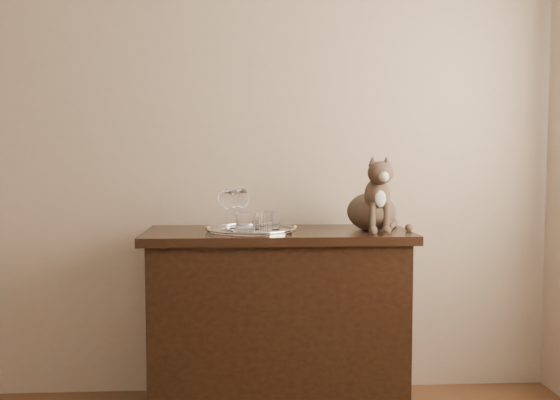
% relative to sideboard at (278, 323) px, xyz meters
% --- Properties ---
extents(wall_back, '(4.00, 0.10, 2.70)m').
position_rel_sideboard_xyz_m(wall_back, '(-0.60, 0.31, 0.93)').
color(wall_back, '#C3AC92').
rests_on(wall_back, ground).
extents(sideboard, '(1.20, 0.50, 0.85)m').
position_rel_sideboard_xyz_m(sideboard, '(0.00, 0.00, 0.00)').
color(sideboard, black).
rests_on(sideboard, ground).
extents(tray, '(0.40, 0.40, 0.01)m').
position_rel_sideboard_xyz_m(tray, '(-0.12, -0.03, 0.43)').
color(tray, silver).
rests_on(tray, sideboard).
extents(wine_glass_a, '(0.07, 0.07, 0.18)m').
position_rel_sideboard_xyz_m(wine_glass_a, '(-0.19, 0.02, 0.52)').
color(wine_glass_a, silver).
rests_on(wine_glass_a, tray).
extents(wine_glass_c, '(0.07, 0.07, 0.18)m').
position_rel_sideboard_xyz_m(wine_glass_c, '(-0.23, -0.08, 0.53)').
color(wine_glass_c, silver).
rests_on(wine_glass_c, tray).
extents(wine_glass_d, '(0.07, 0.07, 0.19)m').
position_rel_sideboard_xyz_m(wine_glass_d, '(-0.16, -0.04, 0.53)').
color(wine_glass_d, white).
rests_on(wine_glass_d, tray).
extents(tumbler_a, '(0.08, 0.08, 0.09)m').
position_rel_sideboard_xyz_m(tumbler_a, '(-0.07, -0.09, 0.48)').
color(tumbler_a, white).
rests_on(tumbler_a, tray).
extents(tumbler_b, '(0.08, 0.08, 0.09)m').
position_rel_sideboard_xyz_m(tumbler_b, '(-0.15, -0.12, 0.48)').
color(tumbler_b, white).
rests_on(tumbler_b, tray).
extents(tumbler_c, '(0.07, 0.07, 0.08)m').
position_rel_sideboard_xyz_m(tumbler_c, '(-0.03, -0.03, 0.47)').
color(tumbler_c, white).
rests_on(tumbler_c, tray).
extents(cat, '(0.37, 0.34, 0.34)m').
position_rel_sideboard_xyz_m(cat, '(0.43, 0.00, 0.59)').
color(cat, brown).
rests_on(cat, sideboard).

